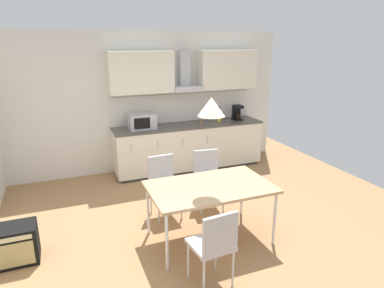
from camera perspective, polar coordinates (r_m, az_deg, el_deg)
ground_plane at (r=4.65m, az=-0.42°, el=-14.97°), size 7.25×7.89×0.02m
wall_back at (r=6.62m, az=-8.94°, el=6.79°), size 5.80×0.10×2.62m
kitchen_counter at (r=6.72m, az=-0.51°, el=-0.37°), size 2.92×0.68×0.89m
backsplash_tile at (r=6.83m, az=-1.47°, el=6.12°), size 2.90×0.02×0.55m
upper_wall_cabinets at (r=6.59m, az=-1.04°, el=12.01°), size 2.90×0.40×0.74m
microwave at (r=6.31m, az=-8.33°, el=3.78°), size 0.48×0.35×0.28m
coffee_maker at (r=7.04m, az=7.51°, el=5.25°), size 0.18×0.19×0.30m
bottle_yellow at (r=6.83m, az=4.59°, el=4.82°), size 0.07×0.07×0.30m
bottle_brown at (r=6.66m, az=1.50°, el=4.19°), size 0.06×0.06×0.21m
dining_table at (r=4.26m, az=3.03°, el=-7.47°), size 1.51×0.93×0.73m
chair_far_right at (r=5.16m, az=2.62°, el=-4.89°), size 0.44×0.44×0.87m
chair_far_left at (r=4.94m, az=-4.78°, el=-5.97°), size 0.42×0.42×0.87m
chair_near_left at (r=3.54m, az=3.82°, el=-15.89°), size 0.44×0.44×0.87m
guitar_amp at (r=4.53m, az=-27.61°, el=-14.62°), size 0.52×0.37×0.44m
pendant_lamp at (r=3.95m, az=3.25°, el=6.21°), size 0.32×0.32×0.22m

